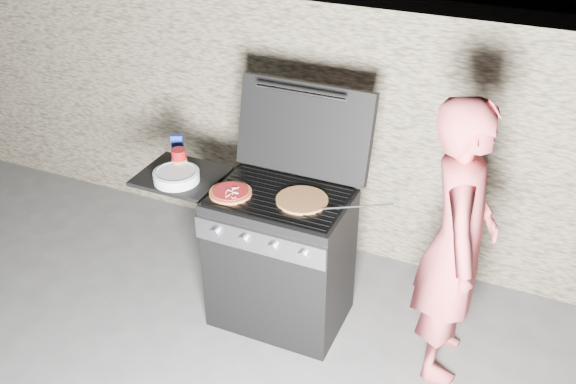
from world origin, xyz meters
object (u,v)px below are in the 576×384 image
at_px(pizza_topped, 231,192).
at_px(person, 457,243).
at_px(sauce_jar, 179,160).
at_px(gas_grill, 244,249).

xyz_separation_m(pizza_topped, person, (1.29, 0.14, -0.08)).
relative_size(sauce_jar, person, 0.08).
relative_size(pizza_topped, sauce_jar, 1.73).
xyz_separation_m(gas_grill, person, (1.27, 0.04, 0.39)).
height_order(gas_grill, person, person).
bearing_deg(gas_grill, person, 1.74).
distance_m(gas_grill, sauce_jar, 0.69).
bearing_deg(sauce_jar, pizza_topped, -18.00).
bearing_deg(person, pizza_topped, 86.44).
relative_size(gas_grill, pizza_topped, 5.40).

